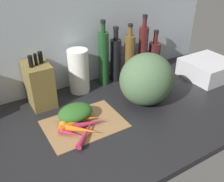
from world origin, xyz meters
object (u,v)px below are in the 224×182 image
carrot_4 (73,115)px  dish_rack (207,69)px  cutting_board (84,124)px  carrot_3 (85,119)px  carrot_6 (82,130)px  bottle_3 (143,50)px  bottle_1 (116,59)px  carrot_5 (77,122)px  paper_towel_roll (79,71)px  winter_squash (146,79)px  bottle_2 (129,57)px  carrot_1 (91,123)px  carrot_2 (75,115)px  knife_block (39,84)px  carrot_7 (86,133)px  bottle_0 (104,58)px  bottle_4 (154,56)px  carrot_0 (71,133)px

carrot_4 → dish_rack: 86.26cm
cutting_board → carrot_3: carrot_3 is taller
cutting_board → carrot_6: (-3.91, -5.75, 2.09)cm
bottle_3 → bottle_1: bearing=174.3°
carrot_5 → paper_towel_roll: (14.66, 28.19, 9.21)cm
winter_squash → bottle_3: 32.15cm
bottle_1 → bottle_2: bottle_2 is taller
carrot_3 → carrot_4: 6.57cm
paper_towel_roll → bottle_3: size_ratio=0.65×
carrot_1 → carrot_3: bearing=107.1°
carrot_5 → bottle_2: size_ratio=0.50×
paper_towel_roll → carrot_3: bearing=-110.6°
carrot_6 → carrot_2: bearing=79.3°
paper_towel_roll → dish_rack: 76.71cm
bottle_3 → paper_towel_roll: bearing=178.8°
paper_towel_roll → bottle_1: bearing=2.2°
carrot_4 → knife_block: size_ratio=0.44×
carrot_3 → bottle_2: bottle_2 is taller
carrot_7 → bottle_3: (55.36, 35.46, 13.29)cm
carrot_4 → bottle_0: (28.95, 22.28, 13.61)cm
dish_rack → bottle_4: bearing=134.6°
carrot_0 → carrot_3: (8.96, 5.56, 0.64)cm
carrot_3 → bottle_4: bearing=23.6°
carrot_4 → bottle_1: (37.17, 22.96, 10.98)cm
cutting_board → bottle_2: 52.59cm
carrot_2 → bottle_3: bottle_3 is taller
bottle_2 → bottle_3: (9.56, -0.07, 1.94)cm
carrot_2 → bottle_1: size_ratio=0.56×
winter_squash → bottle_2: size_ratio=0.84×
carrot_7 → paper_towel_roll: bearing=68.8°
carrot_4 → dish_rack: dish_rack is taller
carrot_2 → knife_block: 24.41cm
carrot_6 → bottle_3: bottle_3 is taller
cutting_board → knife_block: 30.54cm
dish_rack → carrot_2: bearing=179.1°
carrot_6 → dish_rack: dish_rack is taller
carrot_7 → bottle_2: (45.80, 35.53, 11.34)cm
carrot_0 → knife_block: knife_block is taller
carrot_3 → knife_block: bearing=113.7°
carrot_0 → bottle_3: bottle_3 is taller
bottle_1 → dish_rack: bottle_1 is taller
dish_rack → paper_towel_roll: bearing=161.5°
bottle_3 → carrot_5: bearing=-153.9°
paper_towel_roll → dish_rack: size_ratio=0.89×
bottle_2 → bottle_4: 18.57cm
carrot_0 → bottle_2: (51.10, 32.52, 11.58)cm
carrot_0 → bottle_4: 76.77cm
cutting_board → bottle_2: (42.86, 27.55, 13.04)cm
winter_squash → bottle_0: bearing=106.4°
cutting_board → winter_squash: winter_squash is taller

